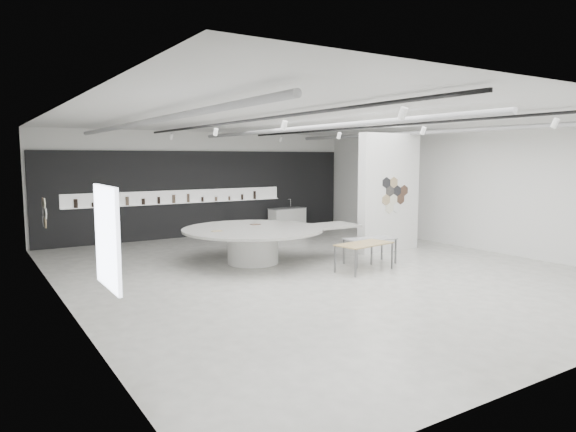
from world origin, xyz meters
TOP-DOWN VIEW (x-y plane):
  - room at (-0.09, -0.00)m, footprint 12.02×14.02m
  - back_wall_display at (-0.08, 6.93)m, footprint 11.80×0.27m
  - partition_column at (3.50, 1.00)m, footprint 2.20×0.38m
  - display_island at (-0.90, 1.52)m, footprint 4.89×3.85m
  - sample_table_wood at (0.96, -0.81)m, footprint 1.60×0.98m
  - sample_table_stone at (1.66, -0.23)m, footprint 1.41×0.80m
  - kitchen_counter at (3.32, 6.55)m, footprint 1.59×0.76m

SIDE VIEW (x-z plane):
  - kitchen_counter at x=3.32m, z-range -0.17..1.04m
  - display_island at x=-0.90m, z-range 0.14..1.12m
  - sample_table_stone at x=1.66m, z-range 0.29..0.99m
  - sample_table_wood at x=0.96m, z-range 0.30..1.01m
  - back_wall_display at x=-0.08m, z-range -0.01..3.09m
  - partition_column at x=3.50m, z-range 0.00..3.60m
  - room at x=-0.09m, z-range 0.16..3.98m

